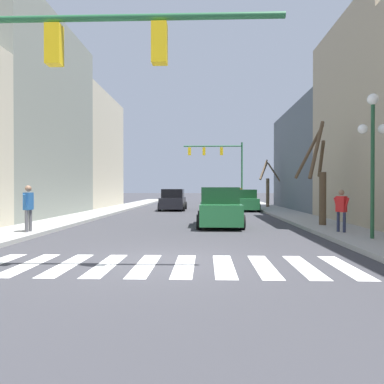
# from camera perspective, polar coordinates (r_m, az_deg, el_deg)

# --- Properties ---
(ground_plane) EXTENTS (240.00, 240.00, 0.00)m
(ground_plane) POSITION_cam_1_polar(r_m,az_deg,el_deg) (9.17, -3.87, -10.55)
(ground_plane) COLOR #38383D
(building_row_left) EXTENTS (6.00, 35.03, 11.63)m
(building_row_left) POSITION_cam_1_polar(r_m,az_deg,el_deg) (24.57, -25.85, 7.99)
(building_row_left) COLOR #BCB299
(building_row_left) RESTS_ON ground_plane
(crosswalk_stripes) EXTENTS (8.55, 2.60, 0.01)m
(crosswalk_stripes) POSITION_cam_1_polar(r_m,az_deg,el_deg) (8.72, -4.18, -11.11)
(crosswalk_stripes) COLOR white
(crosswalk_stripes) RESTS_ON ground_plane
(traffic_signal_near) EXTENTS (7.51, 0.28, 5.73)m
(traffic_signal_near) POSITION_cam_1_polar(r_m,az_deg,el_deg) (8.88, -22.23, 16.50)
(traffic_signal_near) COLOR #236038
(traffic_signal_near) RESTS_ON ground_plane
(traffic_signal_far) EXTENTS (6.37, 0.28, 6.68)m
(traffic_signal_far) POSITION_cam_1_polar(r_m,az_deg,el_deg) (40.56, 4.41, 5.09)
(traffic_signal_far) COLOR #236038
(traffic_signal_far) RESTS_ON ground_plane
(street_lamp_right_corner) EXTENTS (0.95, 0.36, 4.65)m
(street_lamp_right_corner) POSITION_cam_1_polar(r_m,az_deg,el_deg) (13.44, 25.83, 7.62)
(street_lamp_right_corner) COLOR #1E4C2D
(street_lamp_right_corner) RESTS_ON sidewalk_right
(car_parked_left_near) EXTENTS (2.06, 4.37, 1.81)m
(car_parked_left_near) POSITION_cam_1_polar(r_m,az_deg,el_deg) (17.31, 4.22, -2.50)
(car_parked_left_near) COLOR #236B38
(car_parked_left_near) RESTS_ON ground_plane
(car_parked_right_mid) EXTENTS (1.96, 4.38, 1.65)m
(car_parked_right_mid) POSITION_cam_1_polar(r_m,az_deg,el_deg) (29.40, 8.05, -1.34)
(car_parked_right_mid) COLOR #236B38
(car_parked_right_mid) RESTS_ON ground_plane
(car_driving_away_lane) EXTENTS (2.06, 4.41, 1.69)m
(car_driving_away_lane) POSITION_cam_1_polar(r_m,az_deg,el_deg) (29.88, -2.90, -1.28)
(car_driving_away_lane) COLOR black
(car_driving_away_lane) RESTS_ON ground_plane
(car_driving_toward_lane) EXTENTS (1.96, 4.33, 1.75)m
(car_driving_toward_lane) POSITION_cam_1_polar(r_m,az_deg,el_deg) (40.50, 6.41, -0.74)
(car_driving_toward_lane) COLOR #A38423
(car_driving_toward_lane) RESTS_ON ground_plane
(pedestrian_waiting_at_curb) EXTENTS (0.42, 0.61, 1.56)m
(pedestrian_waiting_at_curb) POSITION_cam_1_polar(r_m,az_deg,el_deg) (14.87, 21.80, -2.13)
(pedestrian_waiting_at_curb) COLOR #282D47
(pedestrian_waiting_at_curb) RESTS_ON sidewalk_right
(pedestrian_on_left_sidewalk) EXTENTS (0.23, 0.74, 1.72)m
(pedestrian_on_left_sidewalk) POSITION_cam_1_polar(r_m,az_deg,el_deg) (15.13, -23.67, -1.73)
(pedestrian_on_left_sidewalk) COLOR #4C4C51
(pedestrian_on_left_sidewalk) RESTS_ON sidewalk_left
(street_tree_left_near) EXTENTS (2.22, 2.20, 4.09)m
(street_tree_left_near) POSITION_cam_1_polar(r_m,az_deg,el_deg) (32.83, 11.47, 1.01)
(street_tree_left_near) COLOR brown
(street_tree_left_near) RESTS_ON sidewalk_right
(street_tree_right_mid) EXTENTS (1.54, 2.26, 4.57)m
(street_tree_right_mid) POSITION_cam_1_polar(r_m,az_deg,el_deg) (17.43, 18.88, 1.90)
(street_tree_right_mid) COLOR brown
(street_tree_right_mid) RESTS_ON sidewalk_right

